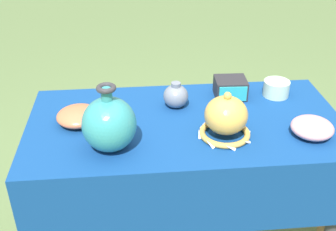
# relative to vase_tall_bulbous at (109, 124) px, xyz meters

# --- Properties ---
(display_table) EXTENTS (1.22, 0.62, 0.79)m
(display_table) POSITION_rel_vase_tall_bulbous_xyz_m (0.29, 0.14, -0.19)
(display_table) COLOR #38383D
(display_table) RESTS_ON ground_plane
(vase_tall_bulbous) EXTENTS (0.19, 0.19, 0.24)m
(vase_tall_bulbous) POSITION_rel_vase_tall_bulbous_xyz_m (0.00, 0.00, 0.00)
(vase_tall_bulbous) COLOR teal
(vase_tall_bulbous) RESTS_ON display_table
(vase_dome_bell) EXTENTS (0.20, 0.20, 0.18)m
(vase_dome_bell) POSITION_rel_vase_tall_bulbous_xyz_m (0.41, 0.04, -0.03)
(vase_dome_bell) COLOR gold
(vase_dome_bell) RESTS_ON display_table
(mosaic_tile_box) EXTENTS (0.14, 0.13, 0.08)m
(mosaic_tile_box) POSITION_rel_vase_tall_bulbous_xyz_m (0.50, 0.34, -0.06)
(mosaic_tile_box) COLOR #232328
(mosaic_tile_box) RESTS_ON display_table
(bowl_shallow_terracotta) EXTENTS (0.17, 0.17, 0.06)m
(bowl_shallow_terracotta) POSITION_rel_vase_tall_bulbous_xyz_m (-0.13, 0.18, -0.07)
(bowl_shallow_terracotta) COLOR #BC6642
(bowl_shallow_terracotta) RESTS_ON display_table
(bowl_shallow_rose) EXTENTS (0.15, 0.15, 0.07)m
(bowl_shallow_rose) POSITION_rel_vase_tall_bulbous_xyz_m (0.73, 0.01, -0.07)
(bowl_shallow_rose) COLOR #D19399
(bowl_shallow_rose) RESTS_ON display_table
(jar_round_slate) EXTENTS (0.10, 0.10, 0.11)m
(jar_round_slate) POSITION_rel_vase_tall_bulbous_xyz_m (0.26, 0.27, -0.05)
(jar_round_slate) COLOR slate
(jar_round_slate) RESTS_ON display_table
(pot_squat_celadon) EXTENTS (0.11, 0.11, 0.07)m
(pot_squat_celadon) POSITION_rel_vase_tall_bulbous_xyz_m (0.70, 0.33, -0.07)
(pot_squat_celadon) COLOR #A8CCB7
(pot_squat_celadon) RESTS_ON display_table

